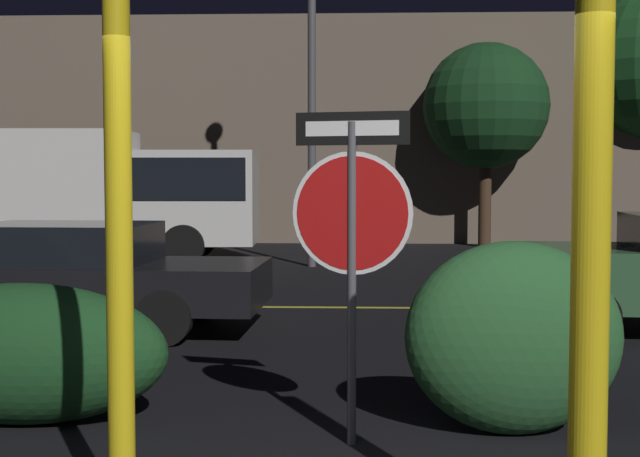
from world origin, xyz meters
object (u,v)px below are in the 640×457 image
object	(u,v)px
yellow_pole_left	(118,194)
hedge_bush_1	(22,353)
passing_car_1	(57,275)
delivery_truck	(94,190)
tree_1	(486,107)
yellow_pole_right	(590,293)
stop_sign	(352,215)
hedge_bush_2	(513,338)
street_lamp	(312,13)

from	to	relation	value
yellow_pole_left	hedge_bush_1	size ratio (longest dim) A/B	1.60
passing_car_1	delivery_truck	xyz separation A→B (m)	(-1.91, 8.00, 0.85)
delivery_truck	yellow_pole_left	bearing A→B (deg)	14.35
passing_car_1	tree_1	world-z (taller)	tree_1
yellow_pole_right	delivery_truck	distance (m)	15.70
stop_sign	hedge_bush_2	bearing A→B (deg)	27.51
yellow_pole_left	yellow_pole_right	xyz separation A→B (m)	(2.20, -0.52, -0.42)
stop_sign	yellow_pole_right	size ratio (longest dim) A/B	0.86
passing_car_1	tree_1	size ratio (longest dim) A/B	0.99
hedge_bush_2	street_lamp	world-z (taller)	street_lamp
passing_car_1	delivery_truck	bearing A→B (deg)	15.72
hedge_bush_2	delivery_truck	world-z (taller)	delivery_truck
street_lamp	yellow_pole_right	bearing A→B (deg)	-82.19
yellow_pole_left	yellow_pole_right	bearing A→B (deg)	-13.33
yellow_pole_left	tree_1	xyz separation A→B (m)	(4.45, 18.14, 1.80)
stop_sign	hedge_bush_1	world-z (taller)	stop_sign
yellow_pole_left	stop_sign	bearing A→B (deg)	52.62
tree_1	street_lamp	bearing A→B (deg)	-129.45
passing_car_1	stop_sign	bearing A→B (deg)	-138.90
yellow_pole_right	hedge_bush_1	size ratio (longest dim) A/B	1.21
hedge_bush_1	delivery_truck	size ratio (longest dim) A/B	0.31
stop_sign	hedge_bush_1	bearing A→B (deg)	-176.44
yellow_pole_right	tree_1	bearing A→B (deg)	83.14
stop_sign	delivery_truck	xyz separation A→B (m)	(-5.37, 12.29, -0.06)
passing_car_1	tree_1	bearing A→B (deg)	-26.41
yellow_pole_left	delivery_truck	world-z (taller)	yellow_pole_left
yellow_pole_left	hedge_bush_2	xyz separation A→B (m)	(2.29, 1.80, -1.04)
hedge_bush_1	passing_car_1	bearing A→B (deg)	105.12
stop_sign	passing_car_1	bearing A→B (deg)	142.12
hedge_bush_2	delivery_truck	distance (m)	13.67
delivery_truck	street_lamp	bearing A→B (deg)	78.92
delivery_truck	tree_1	bearing A→B (deg)	113.97
hedge_bush_2	street_lamp	xyz separation A→B (m)	(-1.96, 11.33, 4.28)
yellow_pole_right	street_lamp	xyz separation A→B (m)	(-1.87, 13.66, 3.65)
hedge_bush_2	tree_1	distance (m)	16.72
street_lamp	tree_1	bearing A→B (deg)	50.55
tree_1	delivery_truck	bearing A→B (deg)	-153.43
hedge_bush_2	passing_car_1	world-z (taller)	hedge_bush_2
yellow_pole_right	passing_car_1	bearing A→B (deg)	125.36
hedge_bush_2	stop_sign	bearing A→B (deg)	-165.79
stop_sign	tree_1	world-z (taller)	tree_1
yellow_pole_right	hedge_bush_1	world-z (taller)	yellow_pole_right
street_lamp	tree_1	distance (m)	6.64
hedge_bush_1	street_lamp	xyz separation A→B (m)	(1.57, 11.20, 4.44)
street_lamp	hedge_bush_2	bearing A→B (deg)	-80.18
hedge_bush_2	tree_1	world-z (taller)	tree_1
yellow_pole_left	hedge_bush_1	world-z (taller)	yellow_pole_left
hedge_bush_1	passing_car_1	world-z (taller)	passing_car_1
stop_sign	passing_car_1	world-z (taller)	stop_sign
yellow_pole_right	hedge_bush_1	bearing A→B (deg)	144.56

